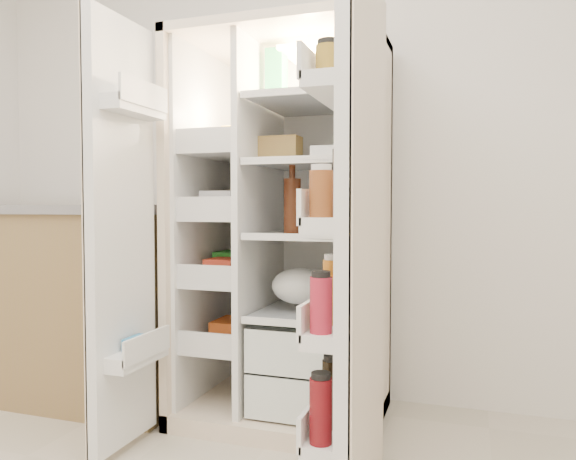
% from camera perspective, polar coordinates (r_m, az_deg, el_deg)
% --- Properties ---
extents(wall_back, '(4.00, 0.02, 2.70)m').
position_cam_1_polar(wall_back, '(2.95, 2.83, 9.15)').
color(wall_back, white).
rests_on(wall_back, floor).
extents(refrigerator, '(0.92, 0.70, 1.80)m').
position_cam_1_polar(refrigerator, '(2.62, 0.18, -3.27)').
color(refrigerator, beige).
rests_on(refrigerator, floor).
extents(freezer_door, '(0.15, 0.40, 1.72)m').
position_cam_1_polar(freezer_door, '(2.30, -16.97, -0.51)').
color(freezer_door, white).
rests_on(freezer_door, floor).
extents(fridge_door, '(0.17, 0.58, 1.72)m').
position_cam_1_polar(fridge_door, '(1.82, 7.17, -1.88)').
color(fridge_door, white).
rests_on(fridge_door, floor).
extents(kitchen_counter, '(1.40, 0.74, 1.02)m').
position_cam_1_polar(kitchen_counter, '(3.18, -21.37, -6.68)').
color(kitchen_counter, olive).
rests_on(kitchen_counter, floor).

